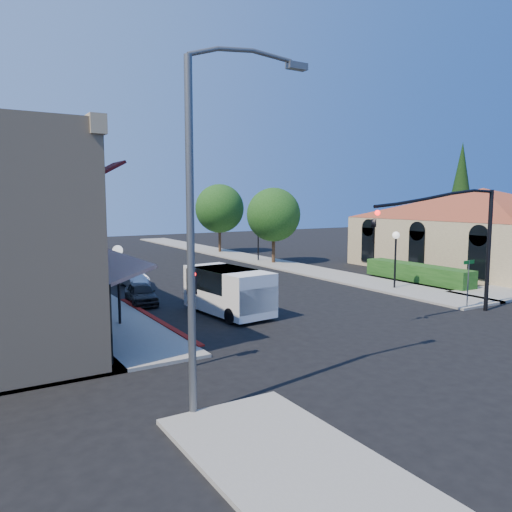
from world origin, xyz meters
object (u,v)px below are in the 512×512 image
parked_car_d (66,255)px  conifer_far (461,190)px  lamppost_left_far (59,241)px  parked_car_c (123,272)px  lamppost_left_near (118,264)px  lamppost_right_far (258,231)px  parked_car_a (141,293)px  white_van (229,288)px  street_tree_b (220,209)px  parked_car_b (132,277)px  secondary_signal (191,299)px  street_tree_a (274,215)px  street_name_sign (468,276)px  cobra_streetlight (203,211)px  lamppost_right_near (396,245)px  signal_mast_arm (462,230)px

parked_car_d → conifer_far: bearing=-17.5°
lamppost_left_far → parked_car_c: size_ratio=0.83×
lamppost_left_near → lamppost_left_far: same height
lamppost_right_far → parked_car_a: size_ratio=1.08×
lamppost_left_near → white_van: lamppost_left_near is taller
street_tree_b → parked_car_b: bearing=-133.6°
street_tree_b → secondary_signal: bearing=-118.8°
street_tree_a → lamppost_right_far: (-0.30, 2.00, -1.46)m
secondary_signal → street_name_sign: (15.50, 0.79, -0.62)m
street_tree_b → cobra_streetlight: (-17.95, -34.00, 0.72)m
street_tree_a → white_van: street_tree_a is taller
lamppost_left_near → parked_car_b: lamppost_left_near is taller
parked_car_c → parked_car_d: parked_car_d is taller
street_name_sign → lamppost_right_near: (1.00, 5.80, 1.04)m
signal_mast_arm → lamppost_right_near: 7.15m
conifer_far → white_van: 33.48m
signal_mast_arm → parked_car_d: signal_mast_arm is taller
secondary_signal → conifer_far: bearing=24.7°
parked_car_c → lamppost_right_near: bearing=-45.0°
street_tree_a → secondary_signal: street_tree_a is taller
street_name_sign → parked_car_a: size_ratio=0.75×
secondary_signal → parked_car_b: size_ratio=0.94×
lamppost_right_near → lamppost_left_far: bearing=140.5°
conifer_far → parked_car_b: bearing=-179.3°
conifer_far → lamppost_left_far: conifer_far is taller
lamppost_left_near → lamppost_right_near: bearing=0.0°
lamppost_right_far → secondary_signal: bearing=-126.1°
street_tree_b → parked_car_c: size_ratio=1.64×
lamppost_left_far → parked_car_a: (2.30, -10.00, -2.17)m
cobra_streetlight → signal_mast_arm: bearing=13.1°
parked_car_a → parked_car_d: bearing=96.5°
lamppost_left_far → parked_car_c: 4.71m
secondary_signal → lamppost_right_near: lamppost_right_near is taller
street_name_sign → lamppost_right_near: size_ratio=0.70×
white_van → lamppost_left_near: bearing=173.8°
conifer_far → lamppost_right_far: size_ratio=3.08×
lamppost_right_far → parked_car_b: bearing=-154.5°
signal_mast_arm → street_name_sign: (1.64, 0.70, -2.39)m
street_tree_b → parked_car_d: 15.50m
street_tree_a → signal_mast_arm: street_tree_a is taller
lamppost_right_near → lamppost_right_far: (0.00, 16.00, 0.00)m
street_name_sign → lamppost_right_far: lamppost_right_far is taller
signal_mast_arm → secondary_signal: 13.97m
street_tree_b → parked_car_d: street_tree_b is taller
parked_car_d → street_name_sign: bearing=-60.5°
cobra_streetlight → lamppost_left_far: cobra_streetlight is taller
white_van → parked_car_a: 5.42m
street_tree_b → lamppost_right_near: (-0.30, -24.00, -1.81)m
street_tree_a → parked_car_a: 18.39m
secondary_signal → parked_car_d: bearing=86.6°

